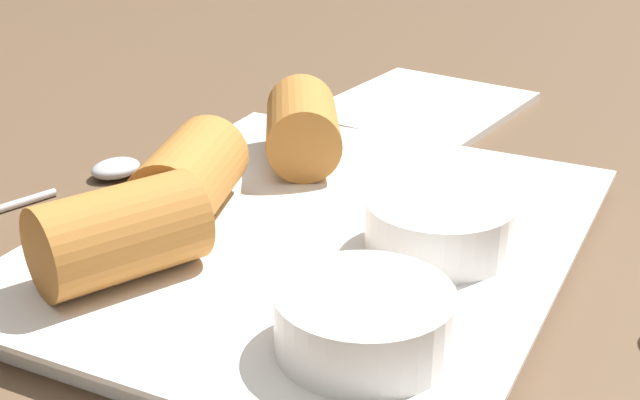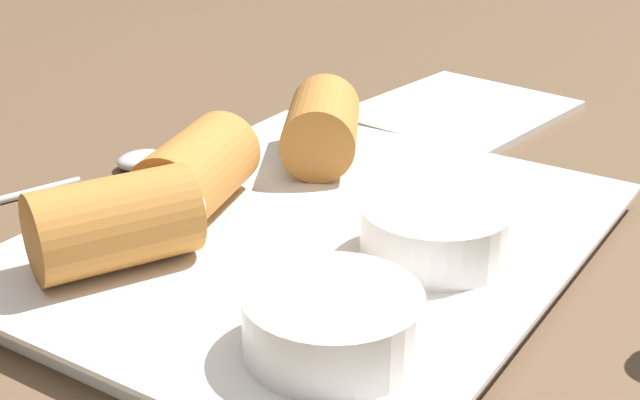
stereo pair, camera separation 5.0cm
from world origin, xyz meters
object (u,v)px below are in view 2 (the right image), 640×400
Objects in this scene: dipping_bowl_near at (435,229)px; dipping_bowl_far at (333,320)px; napkin at (460,111)px; serving_plate at (320,243)px; spoon at (116,167)px.

dipping_bowl_near and dipping_bowl_far have the same top height.
dipping_bowl_near is 0.43× the size of napkin.
spoon is at bearing -97.78° from serving_plate.
napkin is (-23.51, 13.89, -0.22)cm from spoon.
spoon is (-2.40, -17.57, -0.24)cm from serving_plate.
dipping_bowl_far is at bearing 64.32° from spoon.
serving_plate reaches higher than spoon.
serving_plate is 26.18cm from napkin.
serving_plate is 6.78cm from dipping_bowl_near.
dipping_bowl_far is 26.91cm from spoon.
spoon is at bearing -30.58° from napkin.
dipping_bowl_near is 1.00× the size of dipping_bowl_far.
spoon reaches higher than napkin.
spoon is at bearing -115.68° from dipping_bowl_far.
serving_plate is 1.79× the size of napkin.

